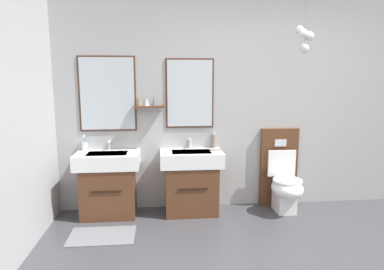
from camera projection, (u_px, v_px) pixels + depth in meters
The scene contains 9 objects.
wall_back at pixel (265, 104), 4.40m from camera, with size 5.46×0.66×2.60m.
bath_mat at pixel (102, 236), 3.62m from camera, with size 0.68×0.44×0.01m, color slate.
vanity_sink_left at pixel (109, 182), 4.13m from camera, with size 0.74×0.47×0.77m.
tap_on_left_sink at pixel (109, 144), 4.22m from camera, with size 0.03×0.13×0.11m.
vanity_sink_right at pixel (191, 180), 4.22m from camera, with size 0.74×0.47×0.77m.
tap_on_right_sink at pixel (190, 143), 4.31m from camera, with size 0.03×0.13×0.11m.
toilet at pixel (283, 180), 4.32m from camera, with size 0.48×0.62×1.00m.
toothbrush_cup at pixel (85, 146), 4.18m from camera, with size 0.07×0.07×0.19m.
soap_dispenser at pixel (214, 141), 4.33m from camera, with size 0.06×0.06×0.20m.
Camera 1 is at (-1.36, -2.33, 1.65)m, focal length 32.49 mm.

